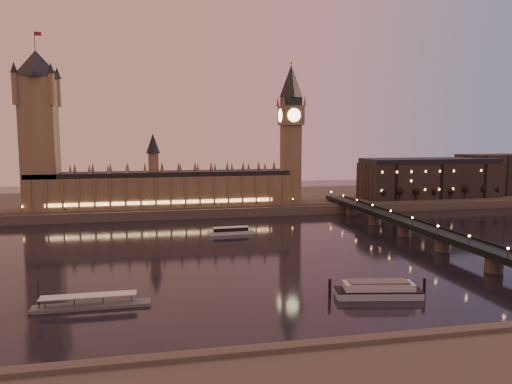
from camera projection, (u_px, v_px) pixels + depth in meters
ground at (253, 251)px, 246.03m from camera, size 700.00×700.00×0.00m
far_embankment at (248, 200)px, 412.15m from camera, size 560.00×130.00×6.00m
palace_of_westminster at (162, 185)px, 352.65m from camera, size 180.00×26.62×52.00m
victoria_tower at (39, 121)px, 330.90m from camera, size 31.68×31.68×118.00m
big_ben at (291, 125)px, 367.26m from camera, size 17.68×17.68×104.00m
westminster_bridge at (421, 233)px, 264.42m from camera, size 13.20×260.00×15.30m
city_block at (452, 177)px, 411.09m from camera, size 155.00×45.00×34.00m
bare_tree_0 at (383, 192)px, 375.89m from camera, size 5.11×5.11×10.40m
bare_tree_1 at (400, 192)px, 378.80m from camera, size 5.11×5.11×10.40m
bare_tree_2 at (417, 191)px, 381.71m from camera, size 5.11×5.11×10.40m
bare_tree_3 at (433, 191)px, 384.63m from camera, size 5.11×5.11×10.40m
bare_tree_4 at (450, 191)px, 387.54m from camera, size 5.11×5.11×10.40m
bare_tree_5 at (466, 190)px, 390.45m from camera, size 5.11×5.11×10.40m
bare_tree_6 at (481, 190)px, 393.36m from camera, size 5.11×5.11×10.40m
bare_tree_7 at (497, 189)px, 396.27m from camera, size 5.11×5.11×10.40m
cruise_boat_a at (231, 231)px, 287.71m from camera, size 26.87×6.88×4.26m
moored_barge at (378, 290)px, 177.08m from camera, size 34.38×14.04×6.41m
pontoon_pier at (91, 304)px, 166.79m from camera, size 38.47×6.41×10.26m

